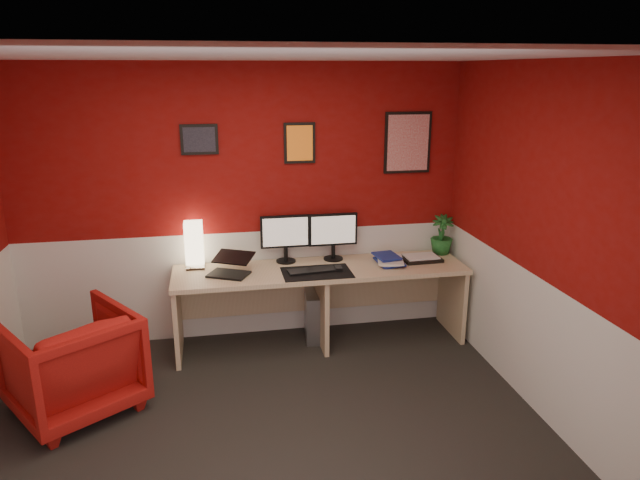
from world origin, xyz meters
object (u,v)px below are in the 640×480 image
(monitor_right, at_px, (333,229))
(potted_plant, at_px, (442,235))
(zen_tray, at_px, (421,259))
(pc_tower, at_px, (316,314))
(desk, at_px, (321,306))
(laptop, at_px, (228,263))
(monitor_left, at_px, (285,231))
(shoji_lamp, at_px, (194,246))
(armchair, at_px, (72,363))

(monitor_right, distance_m, potted_plant, 1.06)
(zen_tray, height_order, pc_tower, zen_tray)
(desk, bearing_deg, pc_tower, 97.19)
(zen_tray, bearing_deg, desk, -177.57)
(laptop, xyz_separation_m, pc_tower, (0.80, 0.19, -0.61))
(desk, distance_m, pc_tower, 0.20)
(potted_plant, bearing_deg, monitor_left, 178.88)
(monitor_left, bearing_deg, monitor_right, -1.72)
(monitor_left, relative_size, potted_plant, 1.55)
(shoji_lamp, distance_m, monitor_left, 0.82)
(monitor_right, distance_m, zen_tray, 0.86)
(desk, height_order, shoji_lamp, shoji_lamp)
(potted_plant, bearing_deg, zen_tray, -148.58)
(desk, relative_size, potted_plant, 6.95)
(desk, relative_size, pc_tower, 5.78)
(laptop, bearing_deg, shoji_lamp, 164.51)
(laptop, distance_m, monitor_right, 1.02)
(desk, distance_m, laptop, 0.94)
(zen_tray, distance_m, armchair, 3.06)
(monitor_left, height_order, pc_tower, monitor_left)
(armchair, bearing_deg, shoji_lamp, -167.62)
(laptop, bearing_deg, monitor_right, 41.70)
(monitor_right, bearing_deg, zen_tray, -12.32)
(laptop, height_order, armchair, laptop)
(shoji_lamp, height_order, monitor_left, monitor_left)
(potted_plant, bearing_deg, shoji_lamp, 179.55)
(desk, xyz_separation_m, monitor_left, (-0.28, 0.23, 0.66))
(zen_tray, distance_m, potted_plant, 0.35)
(monitor_right, distance_m, armchair, 2.43)
(shoji_lamp, relative_size, potted_plant, 1.07)
(shoji_lamp, height_order, potted_plant, shoji_lamp)
(monitor_right, xyz_separation_m, pc_tower, (-0.18, -0.07, -0.80))
(desk, distance_m, zen_tray, 1.03)
(monitor_right, xyz_separation_m, potted_plant, (1.05, -0.02, -0.10))
(laptop, height_order, monitor_right, monitor_right)
(monitor_left, bearing_deg, pc_tower, -17.05)
(monitor_right, bearing_deg, potted_plant, -0.87)
(shoji_lamp, distance_m, zen_tray, 2.07)
(zen_tray, xyz_separation_m, armchair, (-2.94, -0.77, -0.36))
(pc_tower, bearing_deg, laptop, -160.81)
(pc_tower, bearing_deg, desk, -76.93)
(desk, height_order, monitor_right, monitor_right)
(monitor_left, distance_m, potted_plant, 1.50)
(monitor_left, distance_m, monitor_right, 0.44)
(armchair, bearing_deg, potted_plant, 161.68)
(shoji_lamp, distance_m, laptop, 0.39)
(shoji_lamp, distance_m, potted_plant, 2.31)
(monitor_left, xyz_separation_m, armchair, (-1.70, -0.96, -0.64))
(armchair, bearing_deg, laptop, 176.02)
(shoji_lamp, distance_m, pc_tower, 1.29)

